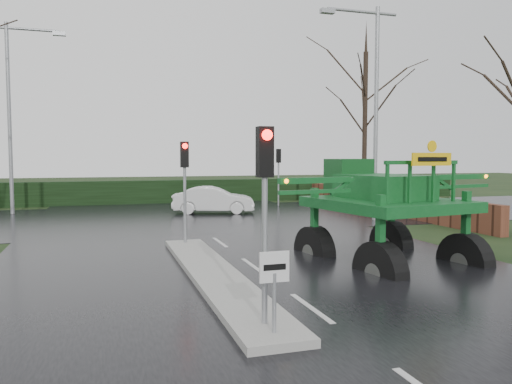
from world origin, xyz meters
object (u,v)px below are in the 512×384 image
object	(u,v)px
traffic_signal_near	(265,182)
crop_sprayer	(376,195)
keep_left_sign	(274,279)
traffic_signal_far	(278,164)
white_sedan	(214,213)
traffic_signal_mid	(185,170)
street_light_left_far	(15,100)
street_light_right	(371,94)

from	to	relation	value
traffic_signal_near	crop_sprayer	bearing A→B (deg)	39.35
keep_left_sign	traffic_signal_far	bearing A→B (deg)	70.07
keep_left_sign	traffic_signal_far	size ratio (longest dim) A/B	0.38
crop_sprayer	white_sedan	bearing A→B (deg)	85.10
crop_sprayer	white_sedan	xyz separation A→B (m)	(-1.08, 14.70, -2.04)
traffic_signal_far	white_sedan	world-z (taller)	traffic_signal_far
traffic_signal_mid	white_sedan	world-z (taller)	traffic_signal_mid
traffic_signal_near	street_light_left_far	size ratio (longest dim) A/B	0.35
traffic_signal_mid	street_light_left_far	distance (m)	14.68
traffic_signal_mid	crop_sprayer	bearing A→B (deg)	-50.92
crop_sprayer	traffic_signal_mid	bearing A→B (deg)	119.96
keep_left_sign	street_light_left_far	distance (m)	23.11
traffic_signal_near	traffic_signal_far	bearing A→B (deg)	69.64
keep_left_sign	traffic_signal_near	distance (m)	1.61
traffic_signal_near	traffic_signal_mid	xyz separation A→B (m)	(0.00, 8.50, 0.00)
traffic_signal_far	crop_sprayer	distance (m)	18.00
keep_left_sign	traffic_signal_mid	world-z (taller)	traffic_signal_mid
traffic_signal_far	traffic_signal_near	bearing A→B (deg)	69.64
street_light_right	street_light_left_far	xyz separation A→B (m)	(-16.39, 8.00, 0.00)
keep_left_sign	crop_sprayer	world-z (taller)	crop_sprayer
traffic_signal_far	crop_sprayer	world-z (taller)	crop_sprayer
traffic_signal_mid	white_sedan	bearing A→B (deg)	72.31
traffic_signal_mid	crop_sprayer	size ratio (longest dim) A/B	0.46
crop_sprayer	white_sedan	size ratio (longest dim) A/B	1.76
street_light_right	crop_sprayer	world-z (taller)	street_light_right
street_light_right	crop_sprayer	size ratio (longest dim) A/B	1.31
crop_sprayer	keep_left_sign	bearing A→B (deg)	-145.92
traffic_signal_far	crop_sprayer	bearing A→B (deg)	78.27
traffic_signal_near	traffic_signal_mid	world-z (taller)	same
traffic_signal_far	street_light_right	world-z (taller)	street_light_right
traffic_signal_mid	traffic_signal_far	world-z (taller)	same
traffic_signal_mid	white_sedan	size ratio (longest dim) A/B	0.81
traffic_signal_far	street_light_right	xyz separation A→B (m)	(1.69, -8.01, 3.40)
street_light_left_far	white_sedan	bearing A→B (deg)	-16.30
keep_left_sign	white_sedan	size ratio (longest dim) A/B	0.31
traffic_signal_mid	traffic_signal_near	bearing A→B (deg)	-90.00
crop_sprayer	traffic_signal_near	bearing A→B (deg)	-149.76
crop_sprayer	white_sedan	world-z (taller)	crop_sprayer
traffic_signal_far	keep_left_sign	bearing A→B (deg)	70.07
traffic_signal_mid	street_light_right	world-z (taller)	street_light_right
traffic_signal_near	street_light_left_far	bearing A→B (deg)	108.17
street_light_left_far	white_sedan	size ratio (longest dim) A/B	2.31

